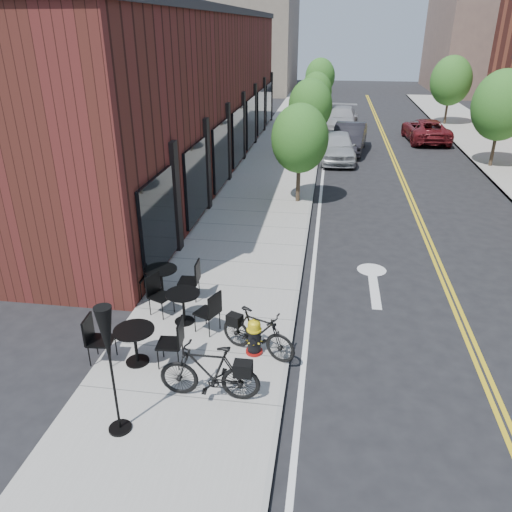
{
  "coord_description": "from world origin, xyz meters",
  "views": [
    {
      "loc": [
        0.57,
        -10.19,
        6.51
      ],
      "look_at": [
        -1.19,
        1.61,
        1.0
      ],
      "focal_mm": 35.0,
      "sensor_mm": 36.0,
      "label": 1
    }
  ],
  "objects_px": {
    "bicycle_right": "(258,333)",
    "bistro_set_a": "(183,303)",
    "patio_umbrella": "(108,345)",
    "parked_car_b": "(349,138)",
    "parked_car_far": "(426,130)",
    "bistro_set_b": "(135,341)",
    "parked_car_a": "(338,147)",
    "bicycle_left": "(209,372)",
    "bistro_set_c": "(161,278)",
    "parked_car_c": "(341,119)",
    "fire_hydrant": "(254,337)"
  },
  "relations": [
    {
      "from": "bicycle_left",
      "to": "parked_car_c",
      "type": "distance_m",
      "value": 28.19
    },
    {
      "from": "parked_car_a",
      "to": "patio_umbrella",
      "type": "bearing_deg",
      "value": -102.85
    },
    {
      "from": "bicycle_left",
      "to": "parked_car_a",
      "type": "bearing_deg",
      "value": 172.49
    },
    {
      "from": "bistro_set_a",
      "to": "parked_car_a",
      "type": "height_order",
      "value": "parked_car_a"
    },
    {
      "from": "bistro_set_b",
      "to": "patio_umbrella",
      "type": "height_order",
      "value": "patio_umbrella"
    },
    {
      "from": "bicycle_left",
      "to": "parked_car_b",
      "type": "bearing_deg",
      "value": 171.5
    },
    {
      "from": "parked_car_b",
      "to": "bistro_set_c",
      "type": "bearing_deg",
      "value": -99.22
    },
    {
      "from": "bistro_set_b",
      "to": "parked_car_far",
      "type": "relative_size",
      "value": 0.39
    },
    {
      "from": "bicycle_right",
      "to": "parked_car_c",
      "type": "relative_size",
      "value": 0.34
    },
    {
      "from": "parked_car_c",
      "to": "parked_car_far",
      "type": "xyz_separation_m",
      "value": [
        5.13,
        -3.02,
        -0.07
      ]
    },
    {
      "from": "bicycle_left",
      "to": "bistro_set_b",
      "type": "height_order",
      "value": "bicycle_left"
    },
    {
      "from": "bicycle_right",
      "to": "parked_car_c",
      "type": "bearing_deg",
      "value": 18.79
    },
    {
      "from": "parked_car_b",
      "to": "parked_car_far",
      "type": "distance_m",
      "value": 5.91
    },
    {
      "from": "parked_car_far",
      "to": "patio_umbrella",
      "type": "bearing_deg",
      "value": 67.29
    },
    {
      "from": "bicycle_left",
      "to": "parked_car_b",
      "type": "distance_m",
      "value": 21.71
    },
    {
      "from": "parked_car_a",
      "to": "bicycle_left",
      "type": "bearing_deg",
      "value": -99.43
    },
    {
      "from": "parked_car_far",
      "to": "bicycle_right",
      "type": "bearing_deg",
      "value": 69.88
    },
    {
      "from": "parked_car_b",
      "to": "patio_umbrella",
      "type": "bearing_deg",
      "value": -94.26
    },
    {
      "from": "parked_car_b",
      "to": "parked_car_c",
      "type": "bearing_deg",
      "value": 100.15
    },
    {
      "from": "bistro_set_a",
      "to": "parked_car_c",
      "type": "relative_size",
      "value": 0.36
    },
    {
      "from": "parked_car_a",
      "to": "parked_car_b",
      "type": "bearing_deg",
      "value": 71.48
    },
    {
      "from": "patio_umbrella",
      "to": "fire_hydrant",
      "type": "bearing_deg",
      "value": 52.43
    },
    {
      "from": "parked_car_c",
      "to": "bistro_set_a",
      "type": "bearing_deg",
      "value": -93.48
    },
    {
      "from": "fire_hydrant",
      "to": "bicycle_left",
      "type": "height_order",
      "value": "bicycle_left"
    },
    {
      "from": "bicycle_right",
      "to": "bistro_set_a",
      "type": "height_order",
      "value": "bicycle_right"
    },
    {
      "from": "bicycle_left",
      "to": "parked_car_far",
      "type": "bearing_deg",
      "value": 162.29
    },
    {
      "from": "bicycle_right",
      "to": "patio_umbrella",
      "type": "relative_size",
      "value": 0.72
    },
    {
      "from": "bistro_set_a",
      "to": "bistro_set_c",
      "type": "bearing_deg",
      "value": 152.55
    },
    {
      "from": "bistro_set_a",
      "to": "bistro_set_b",
      "type": "bearing_deg",
      "value": -84.42
    },
    {
      "from": "patio_umbrella",
      "to": "parked_car_far",
      "type": "distance_m",
      "value": 27.66
    },
    {
      "from": "fire_hydrant",
      "to": "bistro_set_b",
      "type": "distance_m",
      "value": 2.47
    },
    {
      "from": "patio_umbrella",
      "to": "bistro_set_a",
      "type": "bearing_deg",
      "value": 87.59
    },
    {
      "from": "fire_hydrant",
      "to": "bicycle_right",
      "type": "distance_m",
      "value": 0.16
    },
    {
      "from": "fire_hydrant",
      "to": "bistro_set_b",
      "type": "height_order",
      "value": "bistro_set_b"
    },
    {
      "from": "parked_car_a",
      "to": "parked_car_far",
      "type": "bearing_deg",
      "value": 44.71
    },
    {
      "from": "parked_car_far",
      "to": "fire_hydrant",
      "type": "bearing_deg",
      "value": 69.67
    },
    {
      "from": "bicycle_right",
      "to": "parked_car_a",
      "type": "bearing_deg",
      "value": 17.58
    },
    {
      "from": "parked_car_far",
      "to": "bistro_set_b",
      "type": "bearing_deg",
      "value": 65.12
    },
    {
      "from": "bistro_set_b",
      "to": "bistro_set_c",
      "type": "bearing_deg",
      "value": 92.72
    },
    {
      "from": "bistro_set_b",
      "to": "bicycle_left",
      "type": "bearing_deg",
      "value": -29.65
    },
    {
      "from": "parked_car_b",
      "to": "parked_car_far",
      "type": "height_order",
      "value": "parked_car_b"
    },
    {
      "from": "patio_umbrella",
      "to": "parked_car_b",
      "type": "height_order",
      "value": "patio_umbrella"
    },
    {
      "from": "bistro_set_c",
      "to": "parked_car_a",
      "type": "bearing_deg",
      "value": 71.95
    },
    {
      "from": "fire_hydrant",
      "to": "parked_car_far",
      "type": "distance_m",
      "value": 24.59
    },
    {
      "from": "bicycle_left",
      "to": "bicycle_right",
      "type": "xyz_separation_m",
      "value": [
        0.69,
        1.48,
        -0.04
      ]
    },
    {
      "from": "parked_car_b",
      "to": "parked_car_c",
      "type": "relative_size",
      "value": 0.91
    },
    {
      "from": "parked_car_b",
      "to": "parked_car_c",
      "type": "height_order",
      "value": "parked_car_b"
    },
    {
      "from": "fire_hydrant",
      "to": "parked_car_b",
      "type": "xyz_separation_m",
      "value": [
        2.38,
        19.99,
        0.26
      ]
    },
    {
      "from": "bistro_set_c",
      "to": "bistro_set_a",
      "type": "bearing_deg",
      "value": -53.24
    },
    {
      "from": "parked_car_far",
      "to": "bistro_set_a",
      "type": "bearing_deg",
      "value": 64.88
    }
  ]
}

